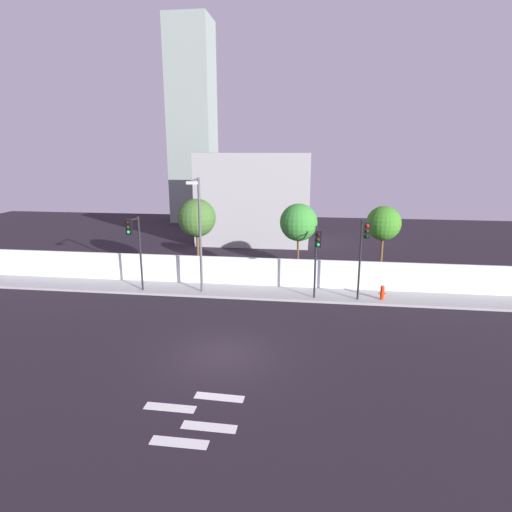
% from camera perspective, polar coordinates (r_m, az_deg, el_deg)
% --- Properties ---
extents(ground_plane, '(80.00, 80.00, 0.00)m').
position_cam_1_polar(ground_plane, '(18.98, -4.54, -13.04)').
color(ground_plane, black).
extents(sidewalk, '(36.00, 2.40, 0.15)m').
position_cam_1_polar(sidewalk, '(26.40, -0.81, -4.88)').
color(sidewalk, '#999999').
rests_on(sidewalk, ground).
extents(perimeter_wall, '(36.00, 0.18, 1.80)m').
position_cam_1_polar(perimeter_wall, '(27.33, -0.42, -2.08)').
color(perimeter_wall, white).
rests_on(perimeter_wall, sidewalk).
extents(crosswalk_marking, '(3.40, 3.03, 0.01)m').
position_cam_1_polar(crosswalk_marking, '(15.20, -8.22, -20.67)').
color(crosswalk_marking, silver).
rests_on(crosswalk_marking, ground).
extents(traffic_light_left, '(0.40, 1.26, 4.62)m').
position_cam_1_polar(traffic_light_left, '(26.23, -16.04, 2.24)').
color(traffic_light_left, black).
rests_on(traffic_light_left, sidewalk).
extents(traffic_light_center, '(0.35, 1.67, 4.28)m').
position_cam_1_polar(traffic_light_center, '(23.86, 8.18, 0.98)').
color(traffic_light_center, black).
rests_on(traffic_light_center, sidewalk).
extents(traffic_light_right, '(0.39, 1.18, 4.72)m').
position_cam_1_polar(traffic_light_right, '(24.26, 14.24, 1.58)').
color(traffic_light_right, black).
rests_on(traffic_light_right, sidewalk).
extents(street_lamp_curbside, '(0.62, 2.28, 6.94)m').
position_cam_1_polar(street_lamp_curbside, '(25.22, -7.66, 3.98)').
color(street_lamp_curbside, '#4C4C51').
rests_on(street_lamp_curbside, sidewalk).
extents(fire_hydrant, '(0.44, 0.26, 0.86)m').
position_cam_1_polar(fire_hydrant, '(25.86, 16.62, -4.65)').
color(fire_hydrant, red).
rests_on(fire_hydrant, sidewalk).
extents(roadside_tree_leftmost, '(2.57, 2.57, 5.50)m').
position_cam_1_polar(roadside_tree_leftmost, '(28.92, -7.96, 5.07)').
color(roadside_tree_leftmost, brown).
rests_on(roadside_tree_leftmost, ground).
extents(roadside_tree_midleft, '(2.46, 2.46, 5.29)m').
position_cam_1_polar(roadside_tree_midleft, '(27.90, 5.75, 4.51)').
color(roadside_tree_midleft, brown).
rests_on(roadside_tree_midleft, ground).
extents(roadside_tree_midright, '(2.19, 2.19, 5.21)m').
position_cam_1_polar(roadside_tree_midright, '(28.24, 16.77, 4.18)').
color(roadside_tree_midright, brown).
rests_on(roadside_tree_midright, ground).
extents(low_building_distant, '(10.36, 6.00, 8.40)m').
position_cam_1_polar(low_building_distant, '(40.61, -0.18, 7.76)').
color(low_building_distant, '#9F9F9F').
rests_on(low_building_distant, ground).
extents(tower_on_skyline, '(5.05, 5.00, 23.47)m').
position_cam_1_polar(tower_on_skyline, '(54.13, -8.52, 17.16)').
color(tower_on_skyline, gray).
rests_on(tower_on_skyline, ground).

